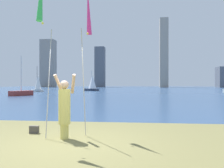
{
  "coord_description": "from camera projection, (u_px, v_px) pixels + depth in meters",
  "views": [
    {
      "loc": [
        1.72,
        -5.88,
        1.52
      ],
      "look_at": [
        0.08,
        8.95,
        1.49
      ],
      "focal_mm": 38.78,
      "sensor_mm": 36.0,
      "label": 1
    }
  ],
  "objects": [
    {
      "name": "ground",
      "position": [
        131.0,
        90.0,
        56.67
      ],
      "size": [
        120.0,
        138.0,
        0.12
      ],
      "color": "brown"
    },
    {
      "name": "person",
      "position": [
        65.0,
        107.0,
        6.63
      ],
      "size": [
        0.65,
        0.48,
        1.78
      ],
      "rotation": [
        0.0,
        0.0,
        -0.34
      ],
      "color": "#D8CC66",
      "rests_on": "ground"
    },
    {
      "name": "kite_flag_right",
      "position": [
        88.0,
        14.0,
        7.34
      ],
      "size": [
        0.16,
        1.14,
        4.43
      ],
      "color": "#B2B2B7",
      "rests_on": "ground"
    },
    {
      "name": "bag",
      "position": [
        34.0,
        130.0,
        7.34
      ],
      "size": [
        0.27,
        0.13,
        0.23
      ],
      "color": "#4C4742",
      "rests_on": "ground"
    },
    {
      "name": "sailboat_1",
      "position": [
        21.0,
        93.0,
        30.04
      ],
      "size": [
        2.1,
        3.19,
        5.0
      ],
      "color": "maroon",
      "rests_on": "ground"
    },
    {
      "name": "sailboat_2",
      "position": [
        38.0,
        83.0,
        43.5
      ],
      "size": [
        2.38,
        1.21,
        4.65
      ],
      "color": "white",
      "rests_on": "ground"
    },
    {
      "name": "sailboat_4",
      "position": [
        92.0,
        83.0,
        49.65
      ],
      "size": [
        3.31,
        2.07,
        4.13
      ],
      "color": "#333D51",
      "rests_on": "ground"
    },
    {
      "name": "skyline_tower_0",
      "position": [
        48.0,
        64.0,
        103.31
      ],
      "size": [
        5.89,
        4.7,
        20.15
      ],
      "color": "gray",
      "rests_on": "ground"
    },
    {
      "name": "skyline_tower_1",
      "position": [
        100.0,
        67.0,
        99.7
      ],
      "size": [
        3.93,
        4.46,
        16.52
      ],
      "color": "#565B66",
      "rests_on": "ground"
    },
    {
      "name": "skyline_tower_2",
      "position": [
        164.0,
        53.0,
        93.39
      ],
      "size": [
        3.19,
        3.44,
        26.71
      ],
      "color": "gray",
      "rests_on": "ground"
    }
  ]
}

